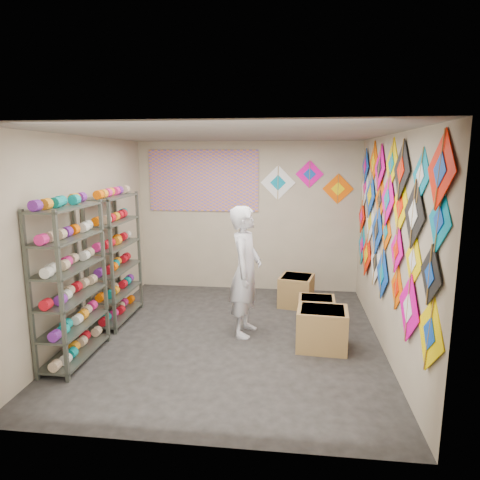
# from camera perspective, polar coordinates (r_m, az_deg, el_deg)

# --- Properties ---
(ground) EXTENTS (4.50, 4.50, 0.00)m
(ground) POSITION_cam_1_polar(r_m,az_deg,el_deg) (6.00, -1.32, -12.82)
(ground) COLOR black
(room_walls) EXTENTS (4.50, 4.50, 4.50)m
(room_walls) POSITION_cam_1_polar(r_m,az_deg,el_deg) (5.54, -1.39, 2.93)
(room_walls) COLOR tan
(room_walls) RESTS_ON ground
(shelf_rack_front) EXTENTS (0.40, 1.10, 1.90)m
(shelf_rack_front) POSITION_cam_1_polar(r_m,az_deg,el_deg) (5.45, -21.65, -5.47)
(shelf_rack_front) COLOR #4C5147
(shelf_rack_front) RESTS_ON ground
(shelf_rack_back) EXTENTS (0.40, 1.10, 1.90)m
(shelf_rack_back) POSITION_cam_1_polar(r_m,az_deg,el_deg) (6.58, -16.33, -2.37)
(shelf_rack_back) COLOR #4C5147
(shelf_rack_back) RESTS_ON ground
(string_spools) EXTENTS (0.12, 2.36, 0.12)m
(string_spools) POSITION_cam_1_polar(r_m,az_deg,el_deg) (5.99, -18.79, -2.90)
(string_spools) COLOR #EC217B
(string_spools) RESTS_ON ground
(kite_wall_display) EXTENTS (0.06, 4.32, 2.07)m
(kite_wall_display) POSITION_cam_1_polar(r_m,az_deg,el_deg) (5.65, 18.96, 2.42)
(kite_wall_display) COLOR #FAD600
(kite_wall_display) RESTS_ON room_walls
(back_wall_kites) EXTENTS (1.63, 0.02, 0.77)m
(back_wall_kites) POSITION_cam_1_polar(r_m,az_deg,el_deg) (7.69, 8.68, 7.61)
(back_wall_kites) COLOR white
(back_wall_kites) RESTS_ON room_walls
(poster) EXTENTS (2.00, 0.01, 1.10)m
(poster) POSITION_cam_1_polar(r_m,az_deg,el_deg) (7.84, -4.92, 7.88)
(poster) COLOR #6A50AD
(poster) RESTS_ON room_walls
(shopkeeper) EXTENTS (0.77, 0.60, 1.79)m
(shopkeeper) POSITION_cam_1_polar(r_m,az_deg,el_deg) (5.83, 0.75, -4.20)
(shopkeeper) COLOR silver
(shopkeeper) RESTS_ON ground
(carton_a) EXTENTS (0.67, 0.57, 0.53)m
(carton_a) POSITION_cam_1_polar(r_m,az_deg,el_deg) (5.69, 10.87, -11.52)
(carton_a) COLOR olive
(carton_a) RESTS_ON ground
(carton_b) EXTENTS (0.53, 0.44, 0.42)m
(carton_b) POSITION_cam_1_polar(r_m,az_deg,el_deg) (6.41, 10.13, -9.35)
(carton_b) COLOR olive
(carton_b) RESTS_ON ground
(carton_c) EXTENTS (0.62, 0.66, 0.50)m
(carton_c) POSITION_cam_1_polar(r_m,az_deg,el_deg) (7.19, 7.51, -6.70)
(carton_c) COLOR olive
(carton_c) RESTS_ON ground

